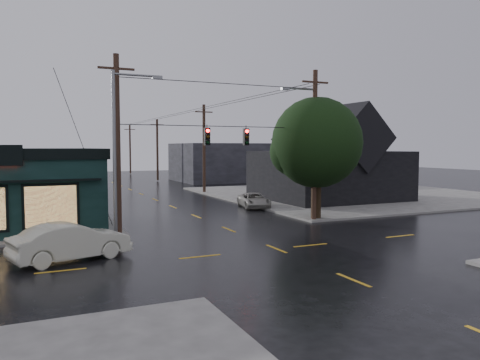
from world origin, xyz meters
name	(u,v)px	position (x,y,z in m)	size (l,w,h in m)	color
ground_plane	(276,249)	(0.00, 0.00, 0.00)	(160.00, 160.00, 0.00)	black
sidewalk_ne	(350,194)	(20.00, 20.00, 0.07)	(28.00, 28.00, 0.15)	#63615C
ne_building	(328,153)	(15.00, 17.00, 4.47)	(12.60, 11.60, 8.75)	black
corner_tree	(317,143)	(7.00, 7.00, 5.32)	(6.24, 6.24, 8.31)	black
utility_pole_nw	(119,236)	(-6.50, 6.50, 0.00)	(2.00, 0.32, 10.15)	#2F2014
utility_pole_ne	(314,221)	(6.50, 6.50, 0.00)	(2.00, 0.32, 10.15)	#2F2014
utility_pole_far_a	(204,193)	(6.50, 28.00, 0.00)	(2.00, 0.32, 9.65)	#2F2014
utility_pole_far_b	(158,181)	(6.50, 48.00, 0.00)	(2.00, 0.32, 9.15)	#2F2014
utility_pole_far_c	(131,174)	(6.50, 68.00, 0.00)	(2.00, 0.32, 9.15)	#2F2014
span_signal_assembly	(227,136)	(0.10, 6.50, 5.70)	(13.00, 0.48, 1.23)	black
streetlight_nw	(116,239)	(-6.80, 5.80, 0.00)	(5.40, 0.30, 9.15)	gray
streetlight_ne	(314,219)	(7.00, 7.20, 0.00)	(5.40, 0.30, 9.15)	gray
bg_building_west	(0,172)	(-14.00, 40.00, 2.20)	(12.00, 10.00, 4.40)	#312623
bg_building_east	(224,162)	(16.00, 45.00, 2.80)	(14.00, 12.00, 5.60)	black
sedan_cream	(71,242)	(-9.44, 1.68, 0.84)	(1.79, 5.13, 1.69)	beige
suv_silver	(254,200)	(6.00, 14.64, 0.61)	(2.04, 4.42, 1.23)	#9C9890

